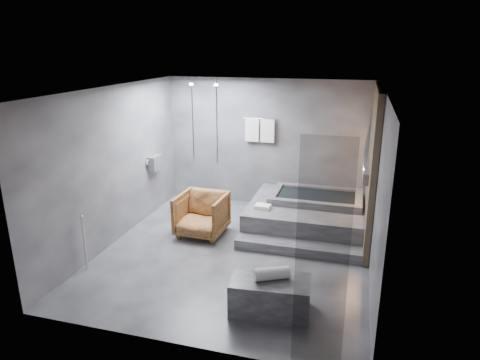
% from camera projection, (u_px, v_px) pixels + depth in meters
% --- Properties ---
extents(room, '(5.00, 5.04, 2.82)m').
position_uv_depth(room, '(262.00, 154.00, 7.07)').
color(room, '#303032').
rests_on(room, ground).
extents(tub_deck, '(2.20, 2.00, 0.50)m').
position_uv_depth(tub_deck, '(307.00, 215.00, 8.46)').
color(tub_deck, '#353538').
rests_on(tub_deck, ground).
extents(tub_step, '(2.20, 0.36, 0.18)m').
position_uv_depth(tub_step, '(298.00, 248.00, 7.42)').
color(tub_step, '#353538').
rests_on(tub_step, ground).
extents(concrete_bench, '(1.11, 0.67, 0.48)m').
position_uv_depth(concrete_bench, '(270.00, 296.00, 5.75)').
color(concrete_bench, '#313133').
rests_on(concrete_bench, ground).
extents(driftwood_chair, '(0.90, 0.93, 0.81)m').
position_uv_depth(driftwood_chair, '(202.00, 214.00, 8.07)').
color(driftwood_chair, '#4E2B13').
rests_on(driftwood_chair, ground).
extents(rolled_towel, '(0.50, 0.36, 0.17)m').
position_uv_depth(rolled_towel, '(272.00, 274.00, 5.67)').
color(rolled_towel, white).
rests_on(rolled_towel, concrete_bench).
extents(deck_towel, '(0.30, 0.23, 0.08)m').
position_uv_depth(deck_towel, '(263.00, 207.00, 8.08)').
color(deck_towel, white).
rests_on(deck_towel, tub_deck).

